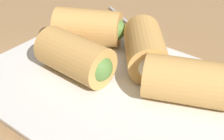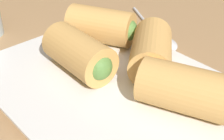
% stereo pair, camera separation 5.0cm
% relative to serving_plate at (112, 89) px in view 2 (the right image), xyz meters
% --- Properties ---
extents(table_surface, '(1.80, 1.40, 0.02)m').
position_rel_serving_plate_xyz_m(table_surface, '(-0.03, -0.02, -0.02)').
color(table_surface, '#A87F54').
rests_on(table_surface, ground).
extents(serving_plate, '(0.31, 0.23, 0.01)m').
position_rel_serving_plate_xyz_m(serving_plate, '(0.00, 0.00, 0.00)').
color(serving_plate, white).
rests_on(serving_plate, table_surface).
extents(roll_front_left, '(0.10, 0.08, 0.05)m').
position_rel_serving_plate_xyz_m(roll_front_left, '(-0.08, -0.03, 0.03)').
color(roll_front_left, '#DBA356').
rests_on(roll_front_left, serving_plate).
extents(roll_front_right, '(0.10, 0.05, 0.05)m').
position_rel_serving_plate_xyz_m(roll_front_right, '(0.04, 0.01, 0.03)').
color(roll_front_right, '#DBA356').
rests_on(roll_front_right, serving_plate).
extents(roll_back_left, '(0.09, 0.10, 0.05)m').
position_rel_serving_plate_xyz_m(roll_back_left, '(-0.01, -0.05, 0.03)').
color(roll_back_left, '#DBA356').
rests_on(roll_back_left, serving_plate).
extents(roll_back_right, '(0.10, 0.08, 0.05)m').
position_rel_serving_plate_xyz_m(roll_back_right, '(0.08, -0.06, 0.03)').
color(roll_back_right, '#DBA356').
rests_on(roll_back_right, serving_plate).
extents(spoon, '(0.16, 0.09, 0.01)m').
position_rel_serving_plate_xyz_m(spoon, '(0.04, -0.14, -0.00)').
color(spoon, silver).
rests_on(spoon, table_surface).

